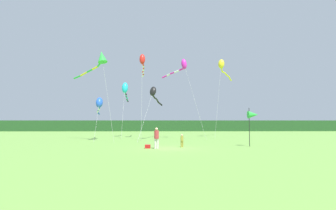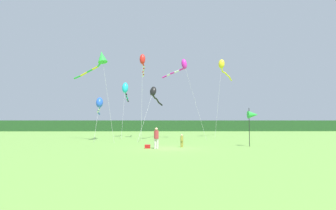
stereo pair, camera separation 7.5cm
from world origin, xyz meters
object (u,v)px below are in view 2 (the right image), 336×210
at_px(kite_red, 143,62).
at_px(kite_black, 154,93).
at_px(kite_magenta, 182,66).
at_px(person_adult, 156,137).
at_px(kite_green, 100,59).
at_px(kite_cyan, 125,89).
at_px(kite_yellow, 223,66).
at_px(banner_flag_pole, 253,115).
at_px(kite_blue, 99,103).
at_px(person_child, 182,140).
at_px(cooler_box, 148,146).

height_order(kite_red, kite_black, kite_red).
bearing_deg(kite_red, kite_magenta, -8.25).
distance_m(person_adult, kite_green, 13.78).
xyz_separation_m(kite_cyan, kite_magenta, (7.99, -4.22, 2.61)).
bearing_deg(kite_black, kite_yellow, 23.65).
height_order(banner_flag_pole, kite_cyan, kite_cyan).
relative_size(kite_red, kite_green, 1.10).
bearing_deg(kite_red, banner_flag_pole, -48.15).
distance_m(kite_cyan, kite_green, 9.43).
xyz_separation_m(banner_flag_pole, kite_blue, (-16.20, 10.51, 1.73)).
bearing_deg(banner_flag_pole, kite_cyan, 131.12).
relative_size(person_child, kite_black, 0.13).
distance_m(person_adult, person_child, 2.53).
height_order(person_adult, kite_red, kite_red).
bearing_deg(person_adult, person_child, 29.46).
xyz_separation_m(person_child, kite_cyan, (-7.13, 16.38, 6.34)).
height_order(person_adult, kite_black, kite_black).
height_order(banner_flag_pole, kite_blue, kite_blue).
height_order(cooler_box, kite_yellow, kite_yellow).
height_order(person_adult, kite_green, kite_green).
xyz_separation_m(person_adult, kite_green, (-6.68, 8.66, 8.39)).
relative_size(person_adult, banner_flag_pole, 0.50).
height_order(cooler_box, kite_black, kite_black).
xyz_separation_m(person_child, kite_black, (-2.80, 11.21, 5.23)).
distance_m(person_adult, cooler_box, 1.16).
bearing_deg(banner_flag_pole, person_child, -172.99).
distance_m(person_adult, kite_blue, 15.06).
height_order(kite_green, kite_yellow, kite_yellow).
bearing_deg(kite_black, kite_blue, 179.19).
bearing_deg(kite_magenta, person_adult, -102.83).
height_order(person_child, banner_flag_pole, banner_flag_pole).
bearing_deg(kite_magenta, kite_cyan, 152.17).
distance_m(person_child, banner_flag_pole, 6.89).
bearing_deg(person_adult, kite_red, 98.81).
height_order(person_adult, person_child, person_adult).
relative_size(person_child, kite_yellow, 0.10).
bearing_deg(kite_yellow, person_child, -114.12).
xyz_separation_m(person_adult, kite_black, (-0.61, 12.44, 4.89)).
xyz_separation_m(kite_green, kite_yellow, (15.79, 8.05, 0.84)).
distance_m(banner_flag_pole, kite_cyan, 21.10).
bearing_deg(person_adult, kite_green, 127.63).
xyz_separation_m(kite_blue, kite_magenta, (10.59, 0.86, 5.04)).
distance_m(cooler_box, kite_black, 13.36).
height_order(cooler_box, kite_cyan, kite_cyan).
xyz_separation_m(banner_flag_pole, kite_magenta, (-5.62, 11.37, 6.76)).
height_order(kite_yellow, kite_magenta, kite_yellow).
relative_size(person_adult, kite_green, 0.17).
relative_size(kite_blue, kite_magenta, 0.81).
bearing_deg(person_child, kite_magenta, 85.93).
relative_size(kite_cyan, kite_blue, 1.00).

